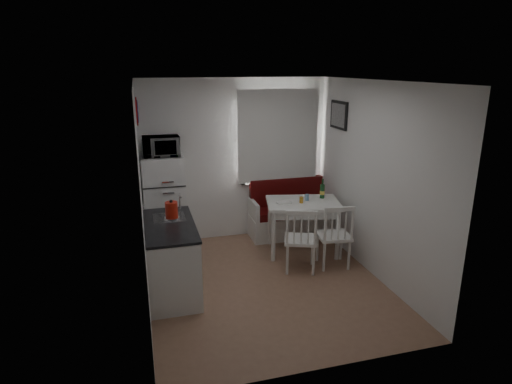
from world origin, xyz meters
TOP-DOWN VIEW (x-y plane):
  - floor at (0.00, 0.00)m, footprint 3.00×3.50m
  - ceiling at (0.00, 0.00)m, footprint 3.00×3.50m
  - wall_back at (0.00, 1.75)m, footprint 3.00×0.02m
  - wall_front at (0.00, -1.75)m, footprint 3.00×0.02m
  - wall_left at (-1.50, 0.00)m, footprint 0.02×3.50m
  - wall_right at (1.50, 0.00)m, footprint 0.02×3.50m
  - window at (0.70, 1.72)m, footprint 1.22×0.06m
  - curtain at (0.70, 1.65)m, footprint 1.35×0.02m
  - kitchen_counter at (-1.20, 0.16)m, footprint 0.62×1.32m
  - wall_sign at (-1.47, 1.45)m, footprint 0.03×0.40m
  - picture_frame at (1.48, 1.10)m, footprint 0.04×0.52m
  - bench at (0.87, 1.51)m, footprint 1.34×0.52m
  - dining_table at (0.83, 0.82)m, footprint 1.21×0.97m
  - chair_left at (0.58, 0.16)m, footprint 0.56×0.55m
  - chair_right at (1.08, 0.16)m, footprint 0.49×0.48m
  - fridge at (-1.18, 1.40)m, footprint 0.60×0.60m
  - microwave at (-1.18, 1.35)m, footprint 0.52×0.35m
  - kettle at (-1.15, 0.31)m, footprint 0.19×0.19m
  - wine_bottle at (1.18, 0.92)m, footprint 0.08×0.08m
  - drinking_glass_orange at (0.78, 0.77)m, footprint 0.06×0.06m
  - drinking_glass_blue at (0.91, 0.87)m, footprint 0.06×0.06m
  - plate at (0.53, 0.84)m, footprint 0.24×0.24m

SIDE VIEW (x-z plane):
  - floor at x=0.00m, z-range -0.01..0.01m
  - bench at x=0.87m, z-range -0.16..0.80m
  - kitchen_counter at x=-1.20m, z-range -0.12..1.04m
  - chair_left at x=0.58m, z-range 0.33..0.83m
  - chair_right at x=1.08m, z-range 0.33..0.84m
  - dining_table at x=0.83m, z-range 0.31..1.12m
  - fridge at x=-1.18m, z-range 0.00..1.51m
  - plate at x=0.53m, z-range 0.81..0.83m
  - drinking_glass_orange at x=0.78m, z-range 0.81..0.90m
  - drinking_glass_blue at x=0.91m, z-range 0.81..0.90m
  - wine_bottle at x=1.18m, z-range 0.81..1.11m
  - kettle at x=-1.15m, z-range 0.90..1.15m
  - wall_back at x=0.00m, z-range 0.00..2.60m
  - wall_front at x=0.00m, z-range 0.00..2.60m
  - wall_left at x=-1.50m, z-range 0.00..2.60m
  - wall_right at x=1.50m, z-range 0.00..2.60m
  - window at x=0.70m, z-range 0.89..2.36m
  - microwave at x=-1.18m, z-range 1.51..1.80m
  - curtain at x=0.70m, z-range 0.93..2.42m
  - picture_frame at x=1.48m, z-range 1.84..2.26m
  - wall_sign at x=-1.47m, z-range 1.95..2.35m
  - ceiling at x=0.00m, z-range 2.59..2.61m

